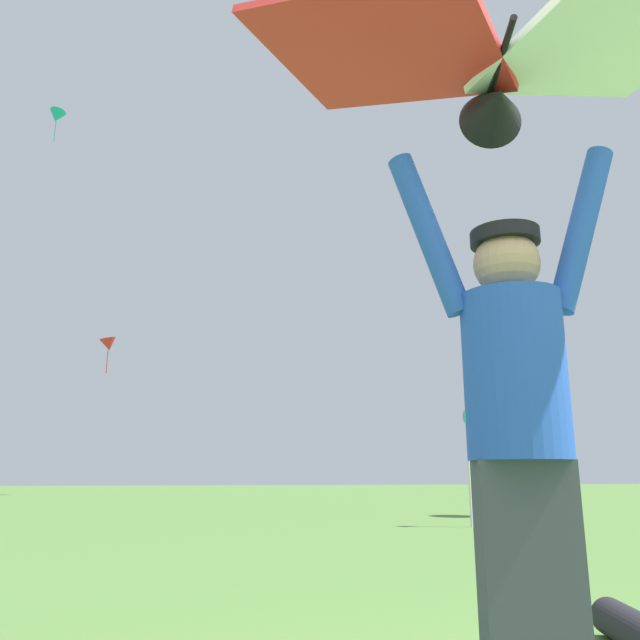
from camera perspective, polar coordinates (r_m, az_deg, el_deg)
kite_flyer_person at (r=2.24m, az=17.26°, el=-8.83°), size 0.80×0.43×1.92m
held_stunt_kite at (r=2.62m, az=15.47°, el=21.48°), size 1.81×1.22×0.41m
distant_kite_red_low_right at (r=30.63m, az=-18.35°, el=-2.08°), size 1.01×0.96×1.71m
distant_kite_teal_mid_left at (r=37.62m, az=-22.43°, el=16.43°), size 1.19×1.16×1.86m
marker_flag at (r=10.84m, az=13.50°, el=-9.02°), size 0.30×0.24×1.84m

